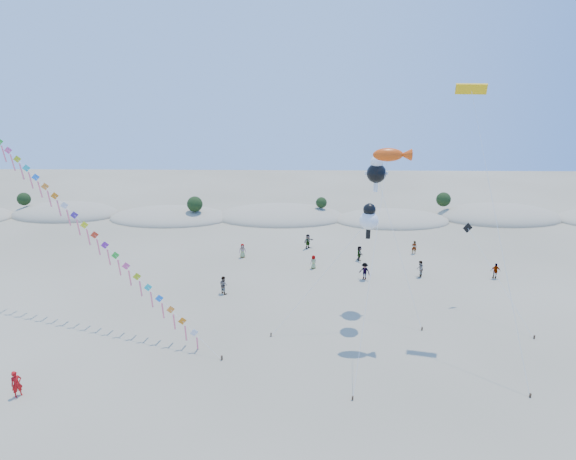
{
  "coord_description": "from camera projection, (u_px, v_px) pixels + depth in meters",
  "views": [
    {
      "loc": [
        2.41,
        -21.96,
        20.62
      ],
      "look_at": [
        1.74,
        14.0,
        8.56
      ],
      "focal_mm": 30.0,
      "sensor_mm": 36.0,
      "label": 1
    }
  ],
  "objects": [
    {
      "name": "parafoil_kite",
      "position": [
        472.0,
        95.0,
        35.29
      ],
      "size": [
        3.91,
        10.67,
        19.63
      ],
      "color": "#3F2D1E",
      "rests_on": "ground"
    },
    {
      "name": "flyer_foreground",
      "position": [
        17.0,
        384.0,
        31.66
      ],
      "size": [
        0.79,
        0.8,
        1.85
      ],
      "primitive_type": "imported",
      "rotation": [
        0.0,
        0.0,
        0.81
      ],
      "color": "#B10E0F",
      "rests_on": "ground"
    },
    {
      "name": "beachgoers",
      "position": [
        342.0,
        260.0,
        52.33
      ],
      "size": [
        28.66,
        13.82,
        1.82
      ],
      "color": "slate",
      "rests_on": "ground"
    },
    {
      "name": "cartoon_kite_low",
      "position": [
        369.0,
        218.0,
        38.98
      ],
      "size": [
        8.71,
        3.93,
        10.38
      ],
      "color": "#3F2D1E",
      "rests_on": "ground"
    },
    {
      "name": "cartoon_kite_high",
      "position": [
        377.0,
        171.0,
        41.42
      ],
      "size": [
        4.66,
        6.49,
        13.64
      ],
      "color": "#3F2D1E",
      "rests_on": "ground"
    },
    {
      "name": "dune_ridge",
      "position": [
        287.0,
        217.0,
        70.15
      ],
      "size": [
        145.3,
        11.49,
        5.57
      ],
      "color": "gray",
      "rests_on": "ground"
    },
    {
      "name": "kite_train",
      "position": [
        76.0,
        217.0,
        40.05
      ],
      "size": [
        24.5,
        13.45,
        17.55
      ],
      "color": "#3F2D1E",
      "rests_on": "ground"
    },
    {
      "name": "fish_kite",
      "position": [
        392.0,
        155.0,
        35.56
      ],
      "size": [
        4.77,
        9.75,
        15.1
      ],
      "color": "#3F2D1E",
      "rests_on": "ground"
    },
    {
      "name": "dark_kite",
      "position": [
        483.0,
        254.0,
        42.08
      ],
      "size": [
        4.32,
        7.26,
        7.55
      ],
      "color": "#3F2D1E",
      "rests_on": "ground"
    },
    {
      "name": "ground",
      "position": [
        253.0,
        450.0,
        27.42
      ],
      "size": [
        160.0,
        160.0,
        0.0
      ],
      "primitive_type": "plane",
      "color": "#7D7157",
      "rests_on": "ground"
    }
  ]
}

